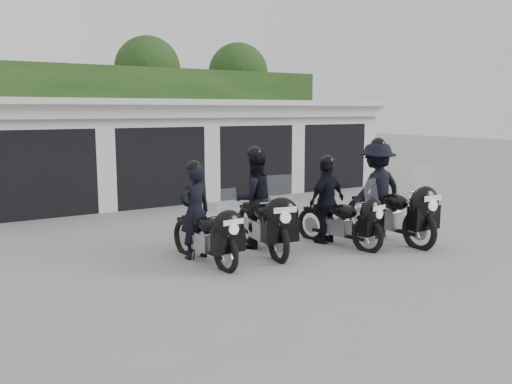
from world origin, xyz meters
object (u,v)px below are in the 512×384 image
police_bike_c (334,206)px  police_bike_a (203,221)px  police_bike_b (259,205)px  police_bike_d (383,195)px

police_bike_c → police_bike_a: bearing=163.6°
police_bike_b → police_bike_c: (1.49, -0.44, -0.08)m
police_bike_a → police_bike_b: 1.31m
police_bike_a → police_bike_c: police_bike_a is taller
police_bike_c → police_bike_d: bearing=-21.2°
police_bike_a → police_bike_d: police_bike_d is taller
police_bike_b → police_bike_c: police_bike_b is taller
police_bike_a → police_bike_d: bearing=-10.5°
police_bike_a → police_bike_d: (3.94, -0.43, 0.19)m
police_bike_a → police_bike_c: 2.79m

